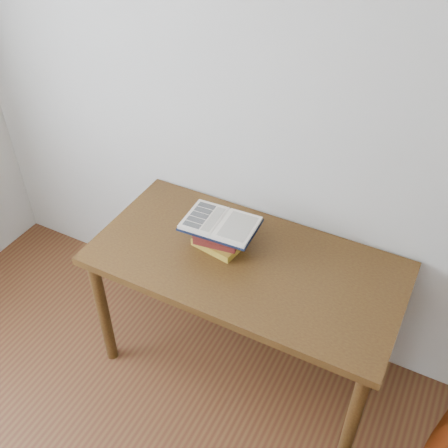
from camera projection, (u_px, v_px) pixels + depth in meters
The scene contains 3 objects.
desk at pixel (245, 275), 2.44m from camera, with size 1.43×0.71×0.76m.
book_stack at pixel (220, 235), 2.42m from camera, with size 0.26×0.20×0.13m.
open_book at pixel (221, 223), 2.37m from camera, with size 0.34×0.25×0.03m.
Camera 1 is at (0.80, -0.19, 2.42)m, focal length 42.00 mm.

